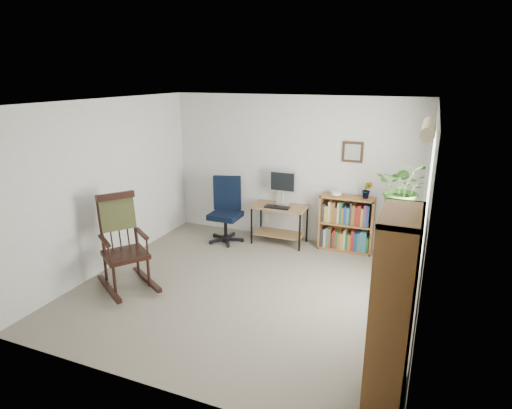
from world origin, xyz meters
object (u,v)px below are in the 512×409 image
at_px(tall_bookshelf, 393,311).
at_px(desk, 279,224).
at_px(office_chair, 225,210).
at_px(rocking_chair, 124,242).
at_px(low_bookshelf, 346,224).

bearing_deg(tall_bookshelf, desk, 123.84).
bearing_deg(desk, office_chair, -161.33).
relative_size(office_chair, rocking_chair, 0.87).
height_order(office_chair, tall_bookshelf, tall_bookshelf).
relative_size(desk, rocking_chair, 0.71).
xyz_separation_m(rocking_chair, tall_bookshelf, (3.38, -0.81, 0.22)).
bearing_deg(desk, rocking_chair, -121.17).
height_order(desk, low_bookshelf, low_bookshelf).
xyz_separation_m(desk, rocking_chair, (-1.35, -2.22, 0.31)).
distance_m(desk, office_chair, 0.93).
distance_m(rocking_chair, low_bookshelf, 3.38).
height_order(rocking_chair, tall_bookshelf, tall_bookshelf).
bearing_deg(desk, low_bookshelf, 6.37).
xyz_separation_m(office_chair, low_bookshelf, (1.93, 0.41, -0.11)).
relative_size(desk, office_chair, 0.82).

